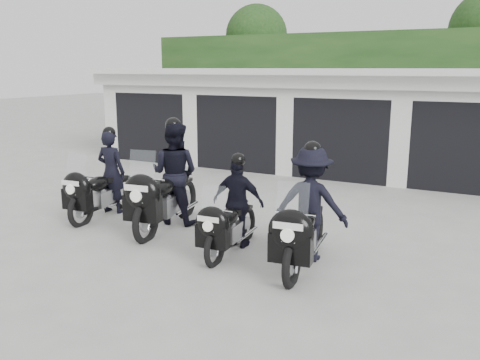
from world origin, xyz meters
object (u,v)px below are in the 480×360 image
at_px(police_bike_c, 234,209).
at_px(police_bike_d, 308,211).
at_px(police_bike_b, 170,180).
at_px(police_bike_a, 103,181).

height_order(police_bike_c, police_bike_d, police_bike_d).
distance_m(police_bike_c, police_bike_d, 1.29).
distance_m(police_bike_b, police_bike_c, 1.83).
relative_size(police_bike_a, police_bike_c, 1.12).
distance_m(police_bike_a, police_bike_d, 4.63).
distance_m(police_bike_a, police_bike_c, 3.36).
relative_size(police_bike_b, police_bike_c, 1.27).
relative_size(police_bike_c, police_bike_d, 0.85).
xyz_separation_m(police_bike_b, police_bike_c, (1.71, -0.61, -0.19)).
distance_m(police_bike_b, police_bike_d, 3.05).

